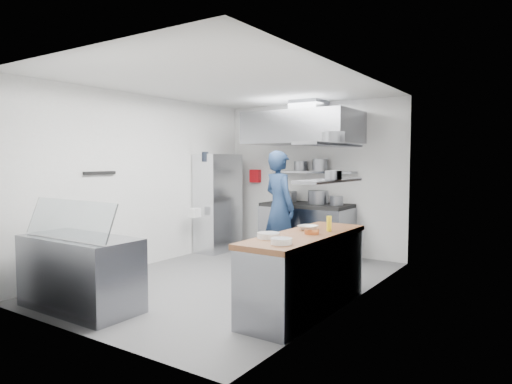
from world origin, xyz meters
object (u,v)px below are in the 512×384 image
Objects in this scene: chef at (279,207)px; display_case at (80,273)px; wire_rack at (218,203)px; gas_range at (307,231)px.

display_case is (-0.69, -3.36, -0.52)m from chef.
wire_rack is at bearing 16.41° from chef.
chef is at bearing 78.32° from display_case.
display_case is at bearing 103.22° from chef.
wire_rack is 3.71m from display_case.
gas_range is at bearing 17.58° from wire_rack.
wire_rack reaches higher than gas_range.
gas_range is at bearing 78.59° from display_case.
display_case is at bearing -101.41° from gas_range.
chef is 1.26× the size of display_case.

